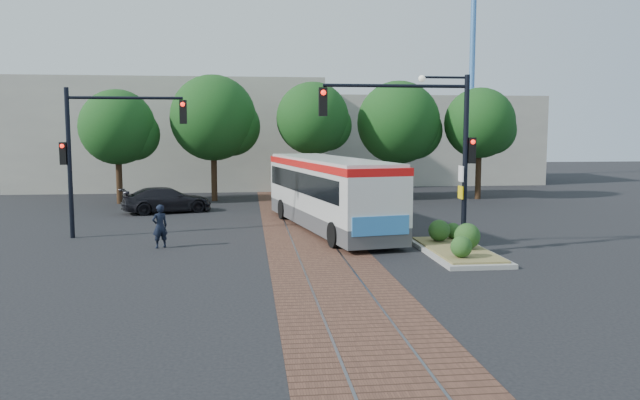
# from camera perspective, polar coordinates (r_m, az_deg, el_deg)

# --- Properties ---
(ground) EXTENTS (120.00, 120.00, 0.00)m
(ground) POSITION_cam_1_polar(r_m,az_deg,el_deg) (22.36, -0.24, -4.74)
(ground) COLOR black
(ground) RESTS_ON ground
(trackbed) EXTENTS (3.60, 40.00, 0.02)m
(trackbed) POSITION_cam_1_polar(r_m,az_deg,el_deg) (26.27, -1.21, -3.05)
(trackbed) COLOR brown
(trackbed) RESTS_ON ground
(tree_row) EXTENTS (26.40, 5.60, 7.67)m
(tree_row) POSITION_cam_1_polar(r_m,az_deg,el_deg) (38.40, -1.17, 7.18)
(tree_row) COLOR #382314
(tree_row) RESTS_ON ground
(warehouses) EXTENTS (40.00, 13.00, 8.00)m
(warehouses) POSITION_cam_1_polar(r_m,az_deg,el_deg) (50.59, -4.47, 5.79)
(warehouses) COLOR #ADA899
(warehouses) RESTS_ON ground
(crane) EXTENTS (8.00, 0.50, 18.00)m
(crane) POSITION_cam_1_polar(r_m,az_deg,el_deg) (59.79, 13.76, 12.51)
(crane) COLOR #3F72B2
(crane) RESTS_ON ground
(city_bus) EXTENTS (4.61, 11.90, 3.12)m
(city_bus) POSITION_cam_1_polar(r_m,az_deg,el_deg) (27.13, 0.77, 0.94)
(city_bus) COLOR #424245
(city_bus) RESTS_ON ground
(traffic_island) EXTENTS (2.20, 5.20, 1.13)m
(traffic_island) POSITION_cam_1_polar(r_m,az_deg,el_deg) (22.48, 12.36, -3.97)
(traffic_island) COLOR gray
(traffic_island) RESTS_ON ground
(signal_pole_main) EXTENTS (5.49, 0.46, 6.00)m
(signal_pole_main) POSITION_cam_1_polar(r_m,az_deg,el_deg) (21.92, 10.14, 5.88)
(signal_pole_main) COLOR black
(signal_pole_main) RESTS_ON ground
(signal_pole_left) EXTENTS (4.99, 0.34, 6.00)m
(signal_pole_left) POSITION_cam_1_polar(r_m,az_deg,el_deg) (26.48, -19.64, 5.05)
(signal_pole_left) COLOR black
(signal_pole_left) RESTS_ON ground
(officer) EXTENTS (0.70, 0.63, 1.61)m
(officer) POSITION_cam_1_polar(r_m,az_deg,el_deg) (23.67, -14.43, -2.34)
(officer) COLOR black
(officer) RESTS_ON ground
(parked_car) EXTENTS (4.99, 3.26, 1.34)m
(parked_car) POSITION_cam_1_polar(r_m,az_deg,el_deg) (33.83, -13.84, 0.02)
(parked_car) COLOR black
(parked_car) RESTS_ON ground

